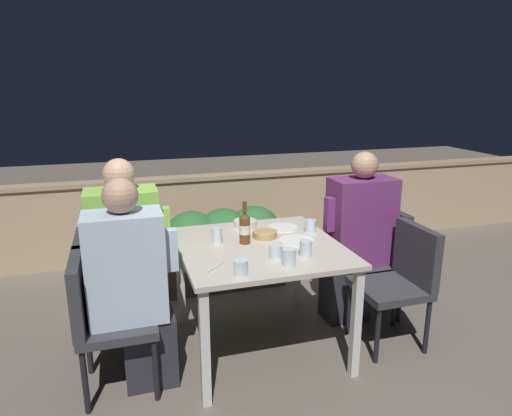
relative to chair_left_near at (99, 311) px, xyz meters
name	(u,v)px	position (x,y,z in m)	size (l,w,h in m)	color
ground_plane	(259,346)	(0.98, 0.16, -0.49)	(16.00, 16.00, 0.00)	#665B51
parapet_wall	(205,214)	(0.98, 2.01, -0.08)	(9.00, 0.18, 0.82)	tan
dining_table	(260,257)	(0.98, 0.16, 0.15)	(1.00, 1.03, 0.73)	#BCB2A3
planter_hedge	(224,243)	(0.98, 1.18, -0.11)	(1.00, 0.47, 0.69)	brown
chair_left_near	(99,311)	(0.00, 0.00, 0.00)	(0.43, 0.43, 0.82)	#333338
person_blue_shirt	(133,287)	(0.19, 0.00, 0.12)	(0.50, 0.26, 1.24)	#282833
chair_left_far	(101,284)	(0.00, 0.37, 0.00)	(0.43, 0.43, 0.82)	#333338
person_green_blouse	(131,259)	(0.19, 0.37, 0.15)	(0.50, 0.26, 1.28)	#282833
chair_right_near	(402,274)	(1.91, -0.05, 0.00)	(0.43, 0.43, 0.82)	#333338
chair_right_far	(378,252)	(1.97, 0.35, 0.00)	(0.43, 0.43, 0.82)	#333338
person_purple_stripe	(356,238)	(1.78, 0.35, 0.13)	(0.51, 0.26, 1.26)	#282833
beer_bottle	(245,228)	(0.90, 0.21, 0.34)	(0.07, 0.07, 0.27)	brown
plate_0	(283,227)	(1.24, 0.43, 0.24)	(0.21, 0.21, 0.01)	white
plate_1	(296,241)	(1.23, 0.15, 0.24)	(0.22, 0.22, 0.01)	white
bowl_0	(245,223)	(1.00, 0.55, 0.26)	(0.16, 0.16, 0.05)	beige
bowl_1	(265,233)	(1.06, 0.28, 0.26)	(0.16, 0.16, 0.05)	tan
glass_cup_0	(217,235)	(0.73, 0.27, 0.28)	(0.07, 0.07, 0.10)	silver
glass_cup_1	(311,226)	(1.39, 0.30, 0.28)	(0.08, 0.08, 0.08)	silver
glass_cup_2	(276,251)	(1.00, -0.08, 0.27)	(0.08, 0.08, 0.08)	silver
glass_cup_3	(306,248)	(1.18, -0.11, 0.28)	(0.07, 0.07, 0.10)	silver
glass_cup_4	(241,267)	(0.75, -0.26, 0.27)	(0.08, 0.08, 0.08)	silver
glass_cup_5	(289,257)	(1.04, -0.21, 0.28)	(0.08, 0.08, 0.10)	silver
fork_0	(215,267)	(0.63, -0.13, 0.24)	(0.14, 0.13, 0.01)	silver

